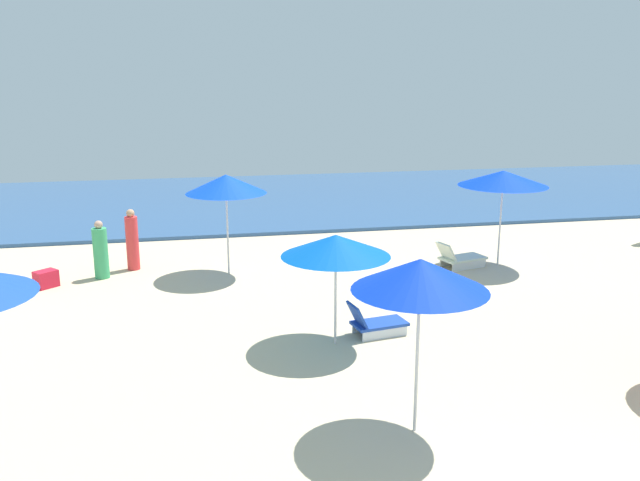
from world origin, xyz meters
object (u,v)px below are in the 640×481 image
object	(u,v)px
umbrella_7	(226,184)
umbrella_3	(420,275)
beachgoer_3	(132,241)
lounge_chair_6_0	(375,323)
cooler_box_0	(46,279)
umbrella_5	(503,178)
beachgoer_1	(101,252)
lounge_chair_5_0	(459,258)
umbrella_6	(336,246)

from	to	relation	value
umbrella_7	umbrella_3	bearing A→B (deg)	-76.12
beachgoer_3	lounge_chair_6_0	bearing A→B (deg)	36.47
lounge_chair_6_0	cooler_box_0	bearing A→B (deg)	46.86
beachgoer_3	cooler_box_0	size ratio (longest dim) A/B	3.19
umbrella_5	beachgoer_1	world-z (taller)	umbrella_5
beachgoer_1	cooler_box_0	xyz separation A→B (m)	(-1.30, -0.56, -0.49)
umbrella_3	lounge_chair_5_0	size ratio (longest dim) A/B	1.81
lounge_chair_6_0	umbrella_7	distance (m)	6.05
umbrella_3	cooler_box_0	world-z (taller)	umbrella_3
beachgoer_1	cooler_box_0	distance (m)	1.50
umbrella_3	umbrella_6	size ratio (longest dim) A/B	1.20
cooler_box_0	beachgoer_3	bearing A→B (deg)	-10.40
beachgoer_3	cooler_box_0	bearing A→B (deg)	-63.77
lounge_chair_5_0	umbrella_7	distance (m)	6.72
umbrella_7	beachgoer_1	bearing A→B (deg)	174.44
umbrella_5	lounge_chair_5_0	distance (m)	2.48
lounge_chair_5_0	lounge_chair_6_0	xyz separation A→B (m)	(-3.68, -4.34, -0.02)
umbrella_5	umbrella_7	bearing A→B (deg)	174.93
lounge_chair_6_0	umbrella_6	bearing A→B (deg)	98.02
umbrella_3	umbrella_6	xyz separation A→B (m)	(-0.43, 3.53, -0.43)
umbrella_3	beachgoer_1	distance (m)	10.79
lounge_chair_6_0	umbrella_7	xyz separation A→B (m)	(-2.64, 4.98, 2.19)
beachgoer_3	umbrella_6	bearing A→B (deg)	29.86
umbrella_5	umbrella_7	world-z (taller)	umbrella_7
lounge_chair_5_0	beachgoer_1	xyz separation A→B (m)	(-9.62, 0.96, 0.43)
umbrella_6	beachgoer_1	bearing A→B (deg)	132.02
lounge_chair_5_0	lounge_chair_6_0	distance (m)	5.69
cooler_box_0	umbrella_7	bearing A→B (deg)	-38.15
lounge_chair_6_0	umbrella_7	size ratio (longest dim) A/B	0.48
lounge_chair_5_0	beachgoer_1	size ratio (longest dim) A/B	0.97
umbrella_3	cooler_box_0	size ratio (longest dim) A/B	5.11
umbrella_3	umbrella_5	xyz separation A→B (m)	(5.29, 8.14, 0.01)
umbrella_7	beachgoer_1	distance (m)	3.74
umbrella_3	umbrella_6	world-z (taller)	umbrella_3
umbrella_6	beachgoer_3	xyz separation A→B (m)	(-4.28, 6.26, -1.24)
umbrella_6	umbrella_7	distance (m)	5.57
cooler_box_0	umbrella_6	bearing A→B (deg)	-79.56
cooler_box_0	beachgoer_1	bearing A→B (deg)	-17.85
cooler_box_0	umbrella_3	bearing A→B (deg)	-92.78
umbrella_3	umbrella_5	bearing A→B (deg)	56.99
beachgoer_1	cooler_box_0	size ratio (longest dim) A/B	2.92
umbrella_3	lounge_chair_6_0	world-z (taller)	umbrella_3
lounge_chair_5_0	umbrella_5	bearing A→B (deg)	-106.48
umbrella_3	lounge_chair_5_0	world-z (taller)	umbrella_3
lounge_chair_6_0	cooler_box_0	world-z (taller)	lounge_chair_6_0
lounge_chair_5_0	umbrella_6	world-z (taller)	umbrella_6
umbrella_5	beachgoer_3	bearing A→B (deg)	170.63
umbrella_5	umbrella_7	size ratio (longest dim) A/B	0.99
umbrella_3	beachgoer_1	size ratio (longest dim) A/B	1.75
umbrella_6	beachgoer_3	bearing A→B (deg)	124.33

